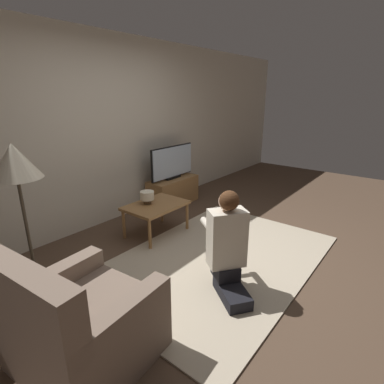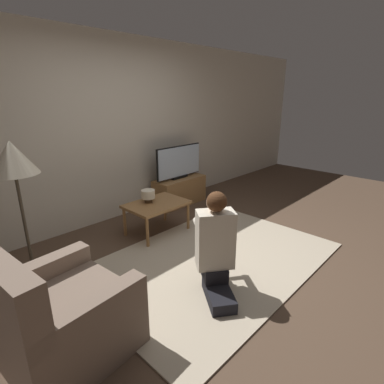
% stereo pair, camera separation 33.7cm
% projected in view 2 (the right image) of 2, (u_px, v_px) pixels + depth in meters
% --- Properties ---
extents(ground_plane, '(10.00, 10.00, 0.00)m').
position_uv_depth(ground_plane, '(213.00, 260.00, 3.41)').
color(ground_plane, brown).
extents(wall_back, '(10.00, 0.06, 2.60)m').
position_uv_depth(wall_back, '(111.00, 131.00, 4.27)').
color(wall_back, beige).
rests_on(wall_back, ground_plane).
extents(rug, '(2.76, 1.89, 0.02)m').
position_uv_depth(rug, '(213.00, 260.00, 3.41)').
color(rug, '#BCAD93').
rests_on(rug, ground_plane).
extents(tv_stand, '(0.92, 0.38, 0.45)m').
position_uv_depth(tv_stand, '(180.00, 191.00, 5.11)').
color(tv_stand, olive).
rests_on(tv_stand, ground_plane).
extents(tv, '(0.95, 0.08, 0.54)m').
position_uv_depth(tv, '(179.00, 162.00, 4.96)').
color(tv, black).
rests_on(tv, tv_stand).
extents(coffee_table, '(0.79, 0.56, 0.43)m').
position_uv_depth(coffee_table, '(157.00, 206.00, 3.98)').
color(coffee_table, olive).
rests_on(coffee_table, ground_plane).
extents(floor_lamp, '(0.43, 0.43, 1.41)m').
position_uv_depth(floor_lamp, '(13.00, 164.00, 2.70)').
color(floor_lamp, '#4C4233').
rests_on(floor_lamp, ground_plane).
extents(armchair, '(0.90, 0.91, 0.90)m').
position_uv_depth(armchair, '(60.00, 318.00, 2.12)').
color(armchair, '#7A6656').
rests_on(armchair, ground_plane).
extents(person_kneeling, '(0.67, 0.79, 0.99)m').
position_uv_depth(person_kneeling, '(216.00, 245.00, 2.74)').
color(person_kneeling, black).
rests_on(person_kneeling, rug).
extents(table_lamp, '(0.18, 0.18, 0.17)m').
position_uv_depth(table_lamp, '(148.00, 195.00, 3.96)').
color(table_lamp, '#4C3823').
rests_on(table_lamp, coffee_table).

